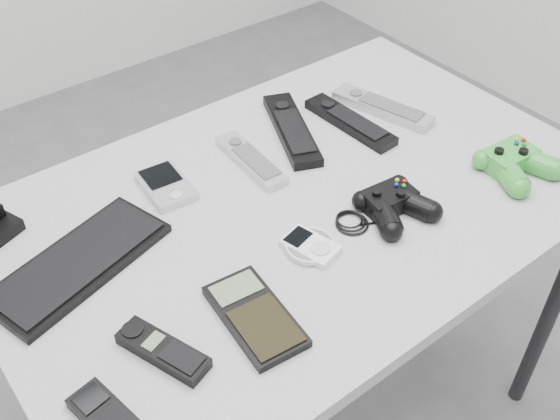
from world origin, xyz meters
TOP-DOWN VIEW (x-y plane):
  - floor at (0.00, 0.00)m, footprint 3.50×3.50m
  - desk at (0.08, -0.09)m, footprint 1.10×0.71m
  - pda_keyboard at (-0.30, -0.01)m, footprint 0.32×0.20m
  - pda at (-0.09, 0.07)m, footprint 0.09×0.12m
  - remote_silver_a at (0.07, 0.04)m, footprint 0.06×0.19m
  - remote_black_a at (0.31, 0.02)m, footprint 0.06×0.22m
  - remote_black_b at (0.20, 0.07)m, footprint 0.15×0.25m
  - remote_silver_b at (0.40, 0.01)m, footprint 0.11×0.23m
  - mobile_phone at (-0.39, -0.29)m, footprint 0.07×0.12m
  - cordless_handset at (-0.28, -0.24)m, footprint 0.09×0.15m
  - calculator at (-0.14, -0.27)m, footprint 0.10×0.18m
  - mp3_player at (0.02, -0.21)m, footprint 0.10×0.11m
  - controller_black at (0.19, -0.22)m, footprint 0.23×0.16m
  - controller_green at (0.45, -0.28)m, footprint 0.15×0.16m

SIDE VIEW (x-z plane):
  - floor at x=0.00m, z-range 0.00..0.00m
  - desk at x=0.08m, z-range 0.30..1.04m
  - mp3_player at x=0.02m, z-range 0.74..0.75m
  - calculator at x=-0.14m, z-range 0.74..0.75m
  - pda_keyboard at x=-0.30m, z-range 0.74..0.75m
  - mobile_phone at x=-0.39m, z-range 0.74..0.75m
  - pda at x=-0.09m, z-range 0.74..0.75m
  - remote_silver_a at x=0.07m, z-range 0.74..0.76m
  - cordless_handset at x=-0.28m, z-range 0.74..0.76m
  - remote_black_a at x=0.31m, z-range 0.74..0.76m
  - remote_silver_b at x=0.40m, z-range 0.74..0.76m
  - remote_black_b at x=0.20m, z-range 0.74..0.76m
  - controller_black at x=0.19m, z-range 0.74..0.78m
  - controller_green at x=0.45m, z-range 0.74..0.78m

